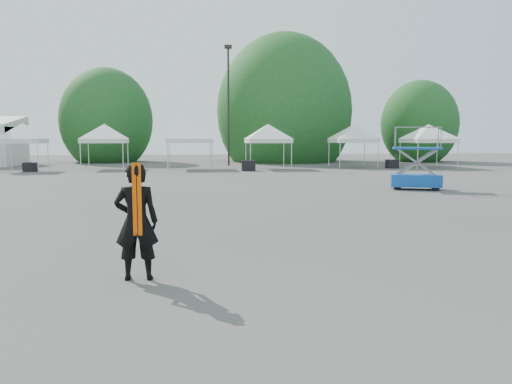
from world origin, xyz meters
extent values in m
plane|color=#474442|center=(0.00, 0.00, 0.00)|extent=(120.00, 120.00, 0.00)
cylinder|color=black|center=(3.00, 32.00, 4.75)|extent=(0.16, 0.16, 9.50)
cube|color=black|center=(3.00, 32.00, 9.65)|extent=(0.60, 0.25, 0.30)
cylinder|color=#382314|center=(-8.00, 40.00, 1.14)|extent=(0.36, 0.36, 2.27)
ellipsoid|color=#194B1C|center=(-8.00, 40.00, 3.94)|extent=(4.16, 4.16, 4.78)
cylinder|color=#382314|center=(9.00, 39.00, 1.40)|extent=(0.36, 0.36, 2.80)
ellipsoid|color=#194B1C|center=(9.00, 39.00, 4.85)|extent=(5.12, 5.12, 5.89)
cylinder|color=#382314|center=(22.00, 37.00, 1.05)|extent=(0.36, 0.36, 2.10)
ellipsoid|color=#194B1C|center=(22.00, 37.00, 3.64)|extent=(3.84, 3.84, 4.42)
cylinder|color=silver|center=(-10.35, 25.79, 1.00)|extent=(0.06, 0.06, 2.00)
cylinder|color=silver|center=(-12.87, 28.31, 1.00)|extent=(0.06, 0.06, 2.00)
cylinder|color=silver|center=(-10.35, 28.31, 1.00)|extent=(0.06, 0.06, 2.00)
cube|color=white|center=(-11.61, 27.05, 2.08)|extent=(2.73, 2.73, 0.30)
pyramid|color=white|center=(-11.61, 27.05, 3.33)|extent=(3.85, 3.85, 1.10)
cylinder|color=silver|center=(-7.88, 27.25, 1.00)|extent=(0.06, 0.06, 2.00)
cylinder|color=silver|center=(-4.95, 27.25, 1.00)|extent=(0.06, 0.06, 2.00)
cylinder|color=silver|center=(-7.88, 30.18, 1.00)|extent=(0.06, 0.06, 2.00)
cylinder|color=silver|center=(-4.95, 30.18, 1.00)|extent=(0.06, 0.06, 2.00)
cube|color=white|center=(-6.42, 28.71, 2.08)|extent=(3.13, 3.13, 0.30)
pyramid|color=white|center=(-6.42, 28.71, 3.33)|extent=(4.43, 4.43, 1.10)
cylinder|color=silver|center=(-1.78, 26.33, 1.00)|extent=(0.06, 0.06, 2.00)
cylinder|color=silver|center=(1.36, 26.33, 1.00)|extent=(0.06, 0.06, 2.00)
cylinder|color=silver|center=(-1.78, 29.47, 1.00)|extent=(0.06, 0.06, 2.00)
cylinder|color=silver|center=(1.36, 29.47, 1.00)|extent=(0.06, 0.06, 2.00)
cube|color=white|center=(-0.21, 27.90, 2.08)|extent=(3.34, 3.34, 0.30)
pyramid|color=white|center=(-0.21, 27.90, 3.33)|extent=(4.72, 4.72, 1.10)
cylinder|color=silver|center=(4.08, 26.01, 1.00)|extent=(0.06, 0.06, 2.00)
cylinder|color=silver|center=(7.07, 26.01, 1.00)|extent=(0.06, 0.06, 2.00)
cylinder|color=silver|center=(4.08, 28.99, 1.00)|extent=(0.06, 0.06, 2.00)
cylinder|color=silver|center=(7.07, 28.99, 1.00)|extent=(0.06, 0.06, 2.00)
cube|color=white|center=(5.57, 27.50, 2.08)|extent=(3.18, 3.18, 0.30)
pyramid|color=white|center=(5.57, 27.50, 3.33)|extent=(4.50, 4.50, 1.10)
cylinder|color=silver|center=(10.94, 26.86, 1.00)|extent=(0.06, 0.06, 2.00)
cylinder|color=silver|center=(13.93, 26.86, 1.00)|extent=(0.06, 0.06, 2.00)
cylinder|color=silver|center=(10.94, 29.85, 1.00)|extent=(0.06, 0.06, 2.00)
cylinder|color=silver|center=(13.93, 29.85, 1.00)|extent=(0.06, 0.06, 2.00)
cube|color=white|center=(12.44, 28.36, 2.08)|extent=(3.19, 3.19, 0.30)
pyramid|color=white|center=(12.44, 28.36, 3.33)|extent=(4.51, 4.51, 1.10)
cylinder|color=silver|center=(16.42, 25.46, 1.00)|extent=(0.06, 0.06, 2.00)
cylinder|color=silver|center=(19.57, 25.46, 1.00)|extent=(0.06, 0.06, 2.00)
cylinder|color=silver|center=(16.42, 28.61, 1.00)|extent=(0.06, 0.06, 2.00)
cylinder|color=silver|center=(19.57, 28.61, 1.00)|extent=(0.06, 0.06, 2.00)
cube|color=white|center=(17.99, 27.03, 2.08)|extent=(3.35, 3.35, 0.30)
pyramid|color=white|center=(17.99, 27.03, 3.33)|extent=(4.73, 4.73, 1.10)
imported|color=black|center=(-1.15, -1.14, 0.97)|extent=(0.71, 0.47, 1.94)
cube|color=#EF5304|center=(-1.15, -1.34, 1.36)|extent=(0.15, 0.03, 1.16)
cube|color=#0B2E9B|center=(9.84, 11.84, 0.41)|extent=(2.41, 1.78, 0.54)
cube|color=#0B2E9B|center=(9.84, 11.84, 1.86)|extent=(2.31, 1.70, 0.09)
cylinder|color=black|center=(8.92, 11.71, 0.16)|extent=(0.35, 0.24, 0.33)
cylinder|color=black|center=(10.45, 11.13, 0.16)|extent=(0.35, 0.24, 0.33)
cylinder|color=black|center=(9.24, 12.55, 0.16)|extent=(0.35, 0.24, 0.33)
cylinder|color=black|center=(10.76, 11.98, 0.16)|extent=(0.35, 0.24, 0.33)
cube|color=black|center=(-11.10, 26.62, 0.31)|extent=(0.99, 0.90, 0.62)
cube|color=black|center=(3.86, 25.39, 0.37)|extent=(1.02, 0.82, 0.75)
cube|color=black|center=(15.06, 26.84, 0.33)|extent=(0.86, 0.68, 0.66)
camera|label=1|loc=(-0.28, -9.36, 2.33)|focal=35.00mm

